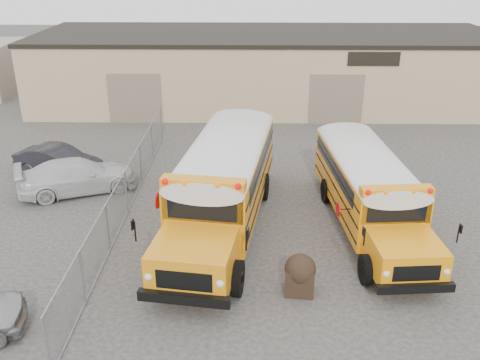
{
  "coord_description": "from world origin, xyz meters",
  "views": [
    {
      "loc": [
        -1.15,
        -16.11,
        9.75
      ],
      "look_at": [
        -1.49,
        2.64,
        1.6
      ],
      "focal_mm": 40.0,
      "sensor_mm": 36.0,
      "label": 1
    }
  ],
  "objects_px": {
    "school_bus_right": "(334,135)",
    "car_dark": "(58,161)",
    "school_bus_left": "(249,124)",
    "car_white": "(78,176)",
    "tarp_bundle": "(300,274)"
  },
  "relations": [
    {
      "from": "school_bus_right",
      "to": "car_dark",
      "type": "relative_size",
      "value": 2.34
    },
    {
      "from": "school_bus_left",
      "to": "car_dark",
      "type": "xyz_separation_m",
      "value": [
        -8.82,
        -2.11,
        -1.18
      ]
    },
    {
      "from": "school_bus_left",
      "to": "car_white",
      "type": "height_order",
      "value": "school_bus_left"
    },
    {
      "from": "school_bus_left",
      "to": "car_white",
      "type": "distance_m",
      "value": 8.43
    },
    {
      "from": "tarp_bundle",
      "to": "car_white",
      "type": "xyz_separation_m",
      "value": [
        -8.97,
        7.3,
        0.06
      ]
    },
    {
      "from": "school_bus_left",
      "to": "school_bus_right",
      "type": "height_order",
      "value": "school_bus_left"
    },
    {
      "from": "school_bus_left",
      "to": "school_bus_right",
      "type": "distance_m",
      "value": 4.14
    },
    {
      "from": "car_white",
      "to": "tarp_bundle",
      "type": "bearing_deg",
      "value": -152.93
    },
    {
      "from": "tarp_bundle",
      "to": "car_dark",
      "type": "relative_size",
      "value": 0.31
    },
    {
      "from": "school_bus_left",
      "to": "tarp_bundle",
      "type": "bearing_deg",
      "value": -81.91
    },
    {
      "from": "school_bus_left",
      "to": "tarp_bundle",
      "type": "distance_m",
      "value": 11.37
    },
    {
      "from": "car_dark",
      "to": "school_bus_right",
      "type": "bearing_deg",
      "value": -63.83
    },
    {
      "from": "school_bus_right",
      "to": "car_dark",
      "type": "xyz_separation_m",
      "value": [
        -12.88,
        -1.3,
        -0.94
      ]
    },
    {
      "from": "school_bus_right",
      "to": "car_dark",
      "type": "height_order",
      "value": "school_bus_right"
    },
    {
      "from": "school_bus_right",
      "to": "car_white",
      "type": "height_order",
      "value": "school_bus_right"
    }
  ]
}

